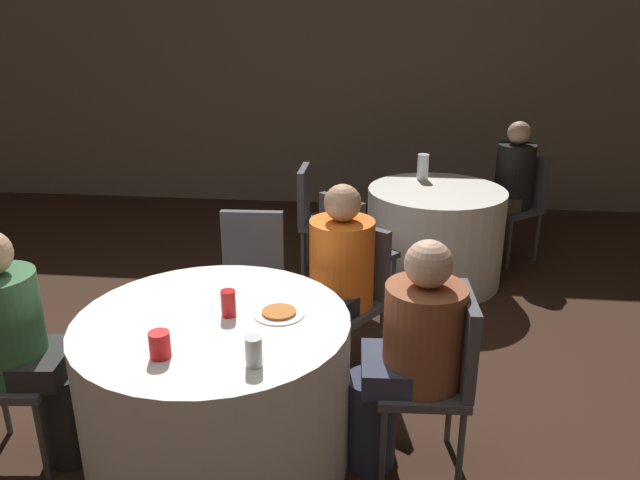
# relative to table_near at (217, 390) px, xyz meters

# --- Properties ---
(ground_plane) EXTENTS (16.00, 16.00, 0.00)m
(ground_plane) POSITION_rel_table_near_xyz_m (0.07, -0.03, -0.37)
(ground_plane) COLOR #382319
(wall_back) EXTENTS (16.00, 0.06, 2.80)m
(wall_back) POSITION_rel_table_near_xyz_m (0.07, 4.24, 1.03)
(wall_back) COLOR #7A6B5B
(wall_back) RESTS_ON ground_plane
(table_near) EXTENTS (1.23, 1.23, 0.74)m
(table_near) POSITION_rel_table_near_xyz_m (0.00, 0.00, 0.00)
(table_near) COLOR white
(table_near) RESTS_ON ground_plane
(table_far) EXTENTS (1.05, 1.05, 0.74)m
(table_far) POSITION_rel_table_near_xyz_m (1.14, 2.23, 0.00)
(table_far) COLOR white
(table_far) RESTS_ON ground_plane
(chair_near_north) EXTENTS (0.42, 0.42, 0.89)m
(chair_near_north) POSITION_rel_table_near_xyz_m (-0.05, 1.03, 0.17)
(chair_near_north) COLOR #47474C
(chair_near_north) RESTS_ON ground_plane
(chair_near_northeast) EXTENTS (0.55, 0.55, 0.89)m
(chair_near_northeast) POSITION_rel_table_near_xyz_m (0.57, 0.85, 0.17)
(chair_near_northeast) COLOR #47474C
(chair_near_northeast) RESTS_ON ground_plane
(chair_near_east) EXTENTS (0.43, 0.42, 0.89)m
(chair_near_east) POSITION_rel_table_near_xyz_m (1.03, 0.05, 0.17)
(chair_near_east) COLOR #47474C
(chair_near_east) RESTS_ON ground_plane
(chair_far_southwest) EXTENTS (0.56, 0.56, 0.89)m
(chair_far_southwest) POSITION_rel_table_near_xyz_m (0.52, 1.52, 0.17)
(chair_far_southwest) COLOR #47474C
(chair_far_southwest) RESTS_ON ground_plane
(chair_far_west) EXTENTS (0.41, 0.40, 0.89)m
(chair_far_west) POSITION_rel_table_near_xyz_m (0.20, 2.23, 0.17)
(chair_far_west) COLOR #47474C
(chair_far_west) RESTS_ON ground_plane
(chair_far_northeast) EXTENTS (0.56, 0.56, 0.89)m
(chair_far_northeast) POSITION_rel_table_near_xyz_m (1.87, 2.80, 0.17)
(chair_far_northeast) COLOR #47474C
(chair_far_northeast) RESTS_ON ground_plane
(person_floral_shirt) EXTENTS (0.52, 0.36, 1.13)m
(person_floral_shirt) POSITION_rel_table_near_xyz_m (0.87, 0.05, 0.21)
(person_floral_shirt) COLOR #33384C
(person_floral_shirt) RESTS_ON ground_plane
(person_black_shirt) EXTENTS (0.46, 0.44, 1.18)m
(person_black_shirt) POSITION_rel_table_near_xyz_m (1.74, 2.70, 0.22)
(person_black_shirt) COLOR #4C4238
(person_black_shirt) RESTS_ON ground_plane
(person_green_jacket) EXTENTS (0.51, 0.36, 1.15)m
(person_green_jacket) POSITION_rel_table_near_xyz_m (-0.86, -0.09, 0.22)
(person_green_jacket) COLOR #282828
(person_green_jacket) RESTS_ON ground_plane
(person_orange_shirt) EXTENTS (0.47, 0.50, 1.16)m
(person_orange_shirt) POSITION_rel_table_near_xyz_m (0.48, 0.73, 0.23)
(person_orange_shirt) COLOR black
(person_orange_shirt) RESTS_ON ground_plane
(pizza_plate_near) EXTENTS (0.23, 0.23, 0.02)m
(pizza_plate_near) POSITION_rel_table_near_xyz_m (0.29, 0.08, 0.38)
(pizza_plate_near) COLOR white
(pizza_plate_near) RESTS_ON table_near
(soda_can_silver) EXTENTS (0.07, 0.07, 0.12)m
(soda_can_silver) POSITION_rel_table_near_xyz_m (0.27, -0.36, 0.43)
(soda_can_silver) COLOR silver
(soda_can_silver) RESTS_ON table_near
(soda_can_red) EXTENTS (0.07, 0.07, 0.12)m
(soda_can_red) POSITION_rel_table_near_xyz_m (0.07, 0.04, 0.43)
(soda_can_red) COLOR red
(soda_can_red) RESTS_ON table_near
(cup_near) EXTENTS (0.08, 0.08, 0.11)m
(cup_near) POSITION_rel_table_near_xyz_m (-0.11, -0.33, 0.43)
(cup_near) COLOR red
(cup_near) RESTS_ON table_near
(bottle_far) EXTENTS (0.09, 0.09, 0.20)m
(bottle_far) POSITION_rel_table_near_xyz_m (1.03, 2.52, 0.47)
(bottle_far) COLOR silver
(bottle_far) RESTS_ON table_far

